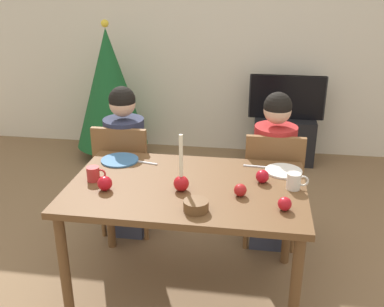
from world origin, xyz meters
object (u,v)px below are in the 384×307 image
object	(u,v)px
christmas_tree	(109,88)
mug_right	(294,181)
bowl_walnuts	(196,206)
person_right_child	(273,174)
tv	(287,97)
candle_centerpiece	(181,180)
plate_right	(284,171)
apple_near_candle	(240,190)
person_left_child	(126,164)
dining_table	(187,197)
apple_by_left_plate	(285,204)
chair_left	(125,173)
apple_by_right_mug	(262,176)
apple_far_edge	(105,183)
plate_left	(120,160)
chair_right	(272,183)
tv_stand	(284,139)
mug_left	(94,174)

from	to	relation	value
christmas_tree	mug_right	xyz separation A→B (m)	(1.82, -2.10, 0.03)
bowl_walnuts	person_right_child	bearing A→B (deg)	65.68
tv	candle_centerpiece	xyz separation A→B (m)	(-0.70, -2.38, 0.11)
plate_right	apple_near_candle	bearing A→B (deg)	-124.38
person_left_child	tv	distance (m)	2.09
plate_right	person_right_child	bearing A→B (deg)	97.84
bowl_walnuts	dining_table	bearing A→B (deg)	108.22
christmas_tree	apple_by_left_plate	xyz separation A→B (m)	(1.76, -2.37, 0.02)
chair_left	person_right_child	distance (m)	1.10
apple_by_right_mug	apple_far_edge	size ratio (longest dim) A/B	0.93
plate_left	candle_centerpiece	bearing A→B (deg)	-37.35
person_right_child	chair_right	bearing A→B (deg)	-90.00
tv	apple_by_left_plate	world-z (taller)	tv
plate_left	plate_right	size ratio (longest dim) A/B	1.07
plate_left	apple_near_candle	world-z (taller)	apple_near_candle
tv_stand	mug_left	xyz separation A→B (m)	(-1.25, -2.33, 0.55)
bowl_walnuts	apple_near_candle	xyz separation A→B (m)	(0.22, 0.21, 0.01)
tv	mug_left	size ratio (longest dim) A/B	6.61
person_left_child	candle_centerpiece	size ratio (longest dim) A/B	3.42
christmas_tree	plate_left	bearing A→B (deg)	-69.47
person_right_child	mug_left	size ratio (longest dim) A/B	9.80
apple_by_left_plate	tv_stand	bearing A→B (deg)	87.22
person_left_child	apple_far_edge	xyz separation A→B (m)	(0.12, -0.78, 0.22)
apple_by_left_plate	apple_by_right_mug	bearing A→B (deg)	110.24
mug_right	apple_by_right_mug	distance (m)	0.19
candle_centerpiece	apple_near_candle	distance (m)	0.34
chair_left	apple_by_right_mug	distance (m)	1.17
candle_centerpiece	mug_left	world-z (taller)	candle_centerpiece
apple_near_candle	apple_far_edge	bearing A→B (deg)	-176.56
tv	plate_right	size ratio (longest dim) A/B	3.40
person_right_child	mug_left	xyz separation A→B (m)	(-1.09, -0.67, 0.23)
person_right_child	tv	bearing A→B (deg)	84.56
dining_table	apple_by_left_plate	distance (m)	0.61
plate_left	apple_by_left_plate	bearing A→B (deg)	-25.74
tv_stand	person_left_child	bearing A→B (deg)	-127.16
chair_left	christmas_tree	world-z (taller)	christmas_tree
person_right_child	tv	world-z (taller)	person_right_child
chair_right	bowl_walnuts	distance (m)	1.04
dining_table	apple_by_right_mug	distance (m)	0.47
person_left_child	tv_stand	xyz separation A→B (m)	(1.26, 1.66, -0.33)
chair_right	mug_right	bearing A→B (deg)	-79.97
chair_right	person_left_child	xyz separation A→B (m)	(-1.10, 0.03, 0.06)
tv_stand	apple_far_edge	xyz separation A→B (m)	(-1.14, -2.44, 0.55)
candle_centerpiece	christmas_tree	bearing A→B (deg)	117.91
bowl_walnuts	person_left_child	bearing A→B (deg)	125.65
person_right_child	mug_left	distance (m)	1.30
bowl_walnuts	apple_near_candle	size ratio (longest dim) A/B	1.85
plate_left	mug_right	xyz separation A→B (m)	(1.13, -0.25, 0.04)
mug_right	bowl_walnuts	bearing A→B (deg)	-146.84
chair_left	apple_by_right_mug	bearing A→B (deg)	-26.53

